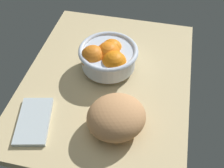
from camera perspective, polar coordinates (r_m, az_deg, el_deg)
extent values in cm
cube|color=#CCB583|center=(90.46, -1.03, 0.60)|extent=(69.22, 53.81, 3.00)
cylinder|color=silver|center=(92.05, -0.73, 3.76)|extent=(8.30, 8.30, 1.71)
cylinder|color=silver|center=(89.40, -0.75, 5.53)|extent=(17.78, 17.78, 6.01)
torus|color=silver|center=(87.39, -0.77, 6.99)|extent=(19.38, 19.38, 1.60)
sphere|color=orange|center=(89.91, 0.23, 7.17)|extent=(7.22, 7.22, 7.22)
sphere|color=orange|center=(84.95, 0.45, 4.34)|extent=(8.08, 8.08, 8.08)
sphere|color=orange|center=(87.18, -4.02, 5.59)|extent=(8.06, 8.06, 8.06)
sphere|color=orange|center=(88.25, -0.76, 6.35)|extent=(8.03, 8.03, 8.03)
sphere|color=orange|center=(88.29, -0.76, 6.32)|extent=(7.67, 7.67, 7.67)
ellipsoid|color=tan|center=(73.59, 0.92, -6.96)|extent=(21.22, 21.65, 9.70)
cube|color=#B1BFC5|center=(81.15, -16.11, -7.43)|extent=(17.48, 12.25, 1.22)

